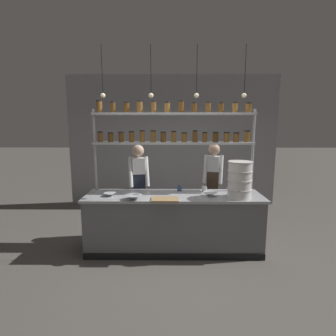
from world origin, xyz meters
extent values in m
plane|color=#5B5651|center=(0.00, 0.00, 0.00)|extent=(40.00, 40.00, 0.00)
cube|color=#939399|center=(0.00, 2.59, 1.62)|extent=(5.22, 0.12, 3.24)
cube|color=slate|center=(0.00, 0.00, 0.44)|extent=(2.76, 0.72, 0.88)
cube|color=#ADAFB5|center=(0.00, 0.00, 0.90)|extent=(2.82, 0.76, 0.04)
cube|color=black|center=(0.00, -0.36, 0.05)|extent=(2.76, 0.03, 0.10)
cylinder|color=#ADAFB5|center=(-1.33, 0.33, 1.14)|extent=(0.04, 0.04, 2.28)
cylinder|color=#ADAFB5|center=(1.33, 0.33, 1.14)|extent=(0.04, 0.04, 2.28)
cube|color=#ADAFB5|center=(0.00, 0.33, 1.72)|extent=(2.66, 0.28, 0.04)
cylinder|color=brown|center=(-1.23, 0.33, 1.82)|extent=(0.09, 0.09, 0.16)
cylinder|color=black|center=(-1.23, 0.33, 1.91)|extent=(0.09, 0.09, 0.02)
cylinder|color=brown|center=(-1.05, 0.33, 1.81)|extent=(0.09, 0.09, 0.14)
cylinder|color=black|center=(-1.05, 0.33, 1.89)|extent=(0.09, 0.09, 0.02)
cylinder|color=brown|center=(-0.88, 0.33, 1.82)|extent=(0.09, 0.09, 0.15)
cylinder|color=black|center=(-0.88, 0.33, 1.90)|extent=(0.09, 0.09, 0.02)
cylinder|color=brown|center=(-0.70, 0.33, 1.82)|extent=(0.09, 0.09, 0.16)
cylinder|color=black|center=(-0.70, 0.33, 1.91)|extent=(0.09, 0.09, 0.02)
cylinder|color=brown|center=(-0.53, 0.33, 1.83)|extent=(0.09, 0.09, 0.18)
cylinder|color=black|center=(-0.53, 0.33, 1.93)|extent=(0.09, 0.09, 0.02)
cylinder|color=brown|center=(-0.34, 0.33, 1.83)|extent=(0.09, 0.09, 0.18)
cylinder|color=black|center=(-0.34, 0.33, 1.93)|extent=(0.09, 0.09, 0.02)
cylinder|color=brown|center=(-0.17, 0.33, 1.82)|extent=(0.09, 0.09, 0.15)
cylinder|color=black|center=(-0.17, 0.33, 1.90)|extent=(0.09, 0.09, 0.02)
cylinder|color=brown|center=(0.00, 0.33, 1.82)|extent=(0.08, 0.08, 0.17)
cylinder|color=black|center=(0.00, 0.33, 1.92)|extent=(0.09, 0.09, 0.02)
cylinder|color=brown|center=(0.18, 0.33, 1.81)|extent=(0.10, 0.10, 0.14)
cylinder|color=black|center=(0.18, 0.33, 1.89)|extent=(0.10, 0.10, 0.02)
cylinder|color=brown|center=(0.35, 0.33, 1.83)|extent=(0.08, 0.08, 0.18)
cylinder|color=black|center=(0.35, 0.33, 1.93)|extent=(0.08, 0.08, 0.02)
cylinder|color=brown|center=(0.52, 0.33, 1.81)|extent=(0.08, 0.08, 0.15)
cylinder|color=black|center=(0.52, 0.33, 1.90)|extent=(0.08, 0.08, 0.02)
cylinder|color=#513314|center=(0.70, 0.33, 1.81)|extent=(0.10, 0.10, 0.15)
cylinder|color=black|center=(0.70, 0.33, 1.90)|extent=(0.10, 0.10, 0.02)
cylinder|color=brown|center=(0.88, 0.33, 1.81)|extent=(0.09, 0.09, 0.15)
cylinder|color=black|center=(0.88, 0.33, 1.90)|extent=(0.10, 0.10, 0.02)
cylinder|color=brown|center=(1.04, 0.33, 1.81)|extent=(0.09, 0.09, 0.14)
cylinder|color=black|center=(1.04, 0.33, 1.89)|extent=(0.10, 0.10, 0.02)
cylinder|color=brown|center=(1.22, 0.33, 1.83)|extent=(0.09, 0.09, 0.17)
cylinder|color=black|center=(1.22, 0.33, 1.92)|extent=(0.10, 0.10, 0.02)
cube|color=#ADAFB5|center=(0.00, 0.33, 2.20)|extent=(2.66, 0.28, 0.04)
cylinder|color=brown|center=(-1.22, 0.33, 2.31)|extent=(0.09, 0.09, 0.18)
cylinder|color=black|center=(-1.22, 0.33, 2.41)|extent=(0.09, 0.09, 0.02)
cylinder|color=#513314|center=(-1.00, 0.33, 2.30)|extent=(0.08, 0.08, 0.16)
cylinder|color=black|center=(-1.00, 0.33, 2.39)|extent=(0.09, 0.09, 0.02)
cylinder|color=#513314|center=(-0.78, 0.33, 2.30)|extent=(0.10, 0.10, 0.15)
cylinder|color=black|center=(-0.78, 0.33, 2.38)|extent=(0.10, 0.10, 0.02)
cylinder|color=brown|center=(-0.56, 0.33, 2.31)|extent=(0.10, 0.10, 0.17)
cylinder|color=black|center=(-0.56, 0.33, 2.40)|extent=(0.10, 0.10, 0.02)
cylinder|color=brown|center=(-0.33, 0.33, 2.30)|extent=(0.08, 0.08, 0.17)
cylinder|color=black|center=(-0.33, 0.33, 2.40)|extent=(0.08, 0.08, 0.02)
cylinder|color=brown|center=(-0.11, 0.33, 2.30)|extent=(0.09, 0.09, 0.15)
cylinder|color=black|center=(-0.11, 0.33, 2.39)|extent=(0.09, 0.09, 0.02)
cylinder|color=#513314|center=(0.12, 0.33, 2.31)|extent=(0.10, 0.10, 0.17)
cylinder|color=black|center=(0.12, 0.33, 2.41)|extent=(0.10, 0.10, 0.02)
cylinder|color=#513314|center=(0.34, 0.33, 2.29)|extent=(0.09, 0.09, 0.15)
cylinder|color=black|center=(0.34, 0.33, 2.38)|extent=(0.09, 0.09, 0.02)
cylinder|color=brown|center=(0.56, 0.33, 2.30)|extent=(0.09, 0.09, 0.15)
cylinder|color=black|center=(0.56, 0.33, 2.38)|extent=(0.09, 0.09, 0.02)
cylinder|color=#513314|center=(0.77, 0.33, 2.29)|extent=(0.09, 0.09, 0.15)
cylinder|color=black|center=(0.77, 0.33, 2.38)|extent=(0.09, 0.09, 0.02)
cylinder|color=brown|center=(1.00, 0.33, 2.30)|extent=(0.09, 0.09, 0.15)
cylinder|color=black|center=(1.00, 0.33, 2.38)|extent=(0.09, 0.09, 0.02)
cylinder|color=brown|center=(1.22, 0.33, 2.29)|extent=(0.10, 0.10, 0.14)
cylinder|color=black|center=(1.22, 0.33, 2.37)|extent=(0.10, 0.10, 0.02)
cylinder|color=black|center=(-0.71, 0.55, 0.40)|extent=(0.11, 0.11, 0.81)
cylinder|color=black|center=(-0.55, 0.59, 0.40)|extent=(0.11, 0.11, 0.81)
cube|color=#232838|center=(-0.63, 0.57, 0.98)|extent=(0.25, 0.22, 0.35)
cube|color=white|center=(-0.63, 0.57, 1.30)|extent=(0.26, 0.23, 0.29)
sphere|color=beige|center=(-0.63, 0.57, 1.57)|extent=(0.21, 0.21, 0.21)
cylinder|color=white|center=(-0.76, 0.48, 1.20)|extent=(0.12, 0.26, 0.53)
cylinder|color=white|center=(-0.47, 0.54, 1.20)|extent=(0.12, 0.26, 0.53)
cylinder|color=black|center=(0.68, 0.83, 0.41)|extent=(0.11, 0.11, 0.81)
cylinder|color=black|center=(0.84, 0.78, 0.41)|extent=(0.11, 0.11, 0.81)
cube|color=#473828|center=(0.76, 0.80, 0.99)|extent=(0.26, 0.22, 0.35)
cube|color=white|center=(0.76, 0.80, 1.30)|extent=(0.26, 0.23, 0.29)
sphere|color=tan|center=(0.76, 0.80, 1.57)|extent=(0.21, 0.21, 0.21)
cylinder|color=white|center=(0.60, 0.78, 1.21)|extent=(0.13, 0.26, 0.53)
cylinder|color=white|center=(0.88, 0.71, 1.21)|extent=(0.13, 0.26, 0.53)
cylinder|color=white|center=(1.00, -0.15, 0.98)|extent=(0.35, 0.35, 0.13)
cylinder|color=silver|center=(1.00, -0.15, 1.05)|extent=(0.37, 0.37, 0.01)
cylinder|color=white|center=(1.00, -0.15, 1.12)|extent=(0.35, 0.35, 0.13)
cylinder|color=silver|center=(1.00, -0.15, 1.19)|extent=(0.37, 0.37, 0.01)
cylinder|color=white|center=(1.00, -0.15, 1.26)|extent=(0.35, 0.35, 0.13)
cylinder|color=silver|center=(1.00, -0.15, 1.33)|extent=(0.37, 0.37, 0.01)
cylinder|color=white|center=(1.00, -0.15, 1.41)|extent=(0.35, 0.35, 0.13)
cylinder|color=silver|center=(1.00, -0.15, 1.48)|extent=(0.37, 0.37, 0.01)
cube|color=#A88456|center=(-0.13, -0.31, 0.93)|extent=(0.40, 0.26, 0.02)
cylinder|color=silver|center=(-1.00, -0.08, 0.93)|extent=(0.08, 0.08, 0.01)
cone|color=silver|center=(-1.00, -0.08, 0.95)|extent=(0.19, 0.19, 0.05)
cylinder|color=white|center=(0.57, -0.08, 0.93)|extent=(0.10, 0.10, 0.01)
cone|color=white|center=(0.57, -0.08, 0.95)|extent=(0.22, 0.22, 0.06)
cylinder|color=#B2B7BC|center=(-0.60, -0.28, 0.93)|extent=(0.12, 0.12, 0.01)
cone|color=#B2B7BC|center=(-0.60, -0.28, 0.96)|extent=(0.26, 0.26, 0.07)
cylinder|color=#334C70|center=(0.10, 0.25, 0.96)|extent=(0.07, 0.07, 0.09)
cylinder|color=silver|center=(0.52, 0.21, 0.96)|extent=(0.09, 0.09, 0.09)
cylinder|color=black|center=(-1.07, 0.00, 2.82)|extent=(0.01, 0.01, 0.73)
sphere|color=#F9E5B2|center=(-1.07, 0.00, 2.46)|extent=(0.07, 0.07, 0.07)
cylinder|color=black|center=(-0.35, 0.00, 2.82)|extent=(0.01, 0.01, 0.73)
sphere|color=#F9E5B2|center=(-0.35, 0.00, 2.46)|extent=(0.07, 0.07, 0.07)
cylinder|color=black|center=(0.34, 0.00, 2.82)|extent=(0.01, 0.01, 0.73)
sphere|color=#F9E5B2|center=(0.34, 0.00, 2.46)|extent=(0.07, 0.07, 0.07)
cylinder|color=black|center=(1.05, 0.00, 2.82)|extent=(0.01, 0.01, 0.73)
sphere|color=#F9E5B2|center=(1.05, 0.00, 2.46)|extent=(0.07, 0.07, 0.07)
camera|label=1|loc=(-0.06, -4.06, 2.01)|focal=28.00mm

